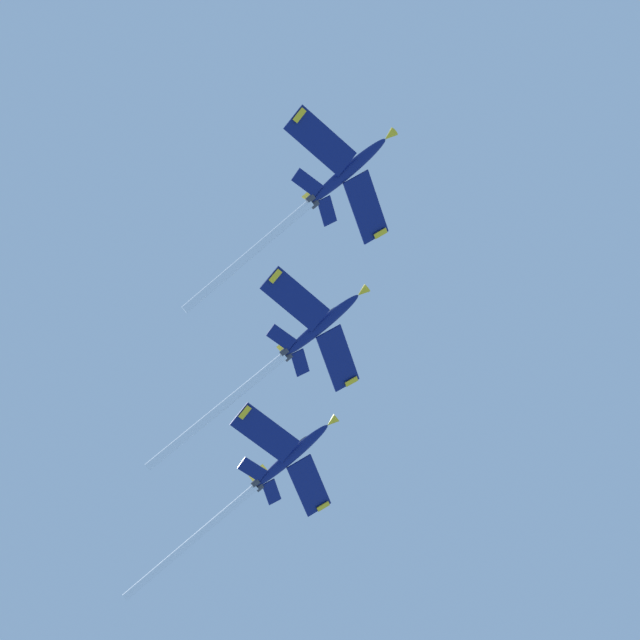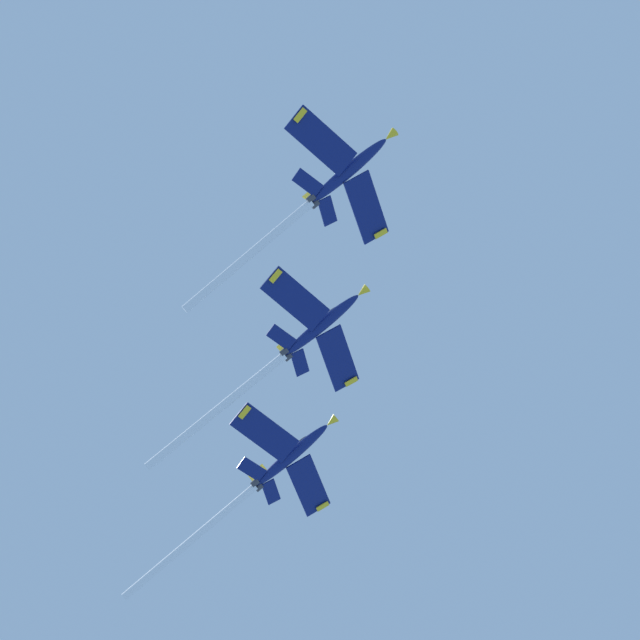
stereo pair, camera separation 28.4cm
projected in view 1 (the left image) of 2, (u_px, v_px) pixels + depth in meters
jet_lead at (317, 197)px, 139.26m from camera, size 29.81×19.88×16.66m
jet_second at (286, 354)px, 145.01m from camera, size 31.66×19.80×16.99m
jet_third at (261, 481)px, 148.41m from camera, size 31.49×19.86×16.78m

